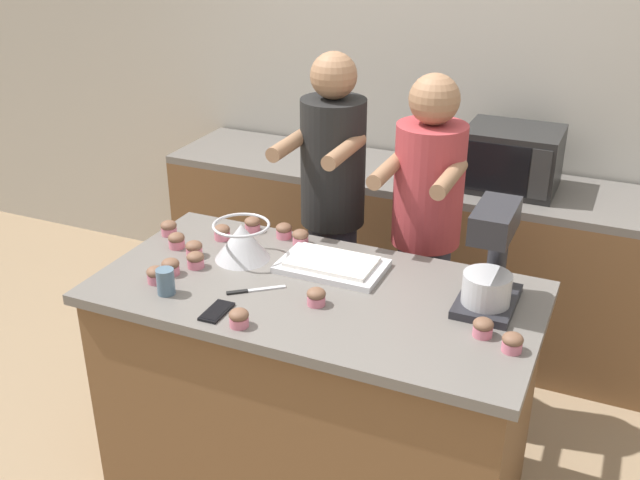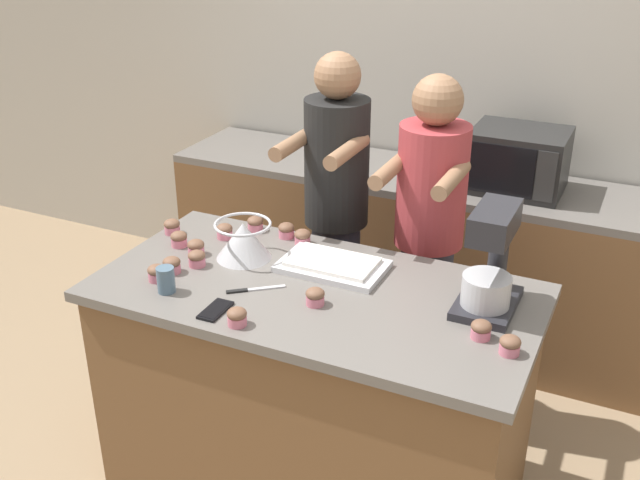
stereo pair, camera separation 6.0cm
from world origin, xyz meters
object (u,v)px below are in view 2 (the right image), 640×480
object	(u,v)px
cell_phone	(215,310)
cupcake_8	(510,345)
cupcake_10	(315,296)
mixing_bowl	(243,239)
stand_mixer	(491,265)
cupcake_1	(172,265)
cupcake_5	(255,223)
cupcake_12	(197,258)
drinking_glass	(166,280)
cupcake_11	(225,231)
microwave_oven	(518,160)
cupcake_7	(172,226)
cupcake_4	(302,237)
person_right	(427,247)
baking_tray	(332,265)
cupcake_13	(481,329)
cupcake_0	(237,317)
cupcake_6	(157,273)
cupcake_3	(179,239)
cupcake_2	(286,230)
knife	(252,290)
cupcake_9	(196,247)
person_left	(336,224)

from	to	relation	value
cell_phone	cupcake_8	bearing A→B (deg)	10.25
cupcake_10	mixing_bowl	bearing A→B (deg)	152.94
stand_mixer	cupcake_1	distance (m)	1.19
cupcake_5	cupcake_12	world-z (taller)	same
drinking_glass	cupcake_11	distance (m)	0.49
stand_mixer	microwave_oven	world-z (taller)	stand_mixer
cell_phone	cupcake_7	size ratio (longest dim) A/B	2.12
cupcake_4	cupcake_10	size ratio (longest dim) A/B	1.00
person_right	baking_tray	xyz separation A→B (m)	(-0.23, -0.50, 0.10)
person_right	cupcake_13	xyz separation A→B (m)	(0.42, -0.74, 0.11)
stand_mixer	microwave_oven	bearing A→B (deg)	97.39
baking_tray	cupcake_1	xyz separation A→B (m)	(-0.55, -0.29, 0.01)
person_right	cupcake_11	size ratio (longest dim) A/B	23.71
cupcake_0	cupcake_6	distance (m)	0.46
stand_mixer	cupcake_10	distance (m)	0.62
stand_mixer	mixing_bowl	bearing A→B (deg)	-178.40
mixing_bowl	cupcake_3	distance (m)	0.30
cupcake_2	knife	bearing A→B (deg)	-77.92
cupcake_0	cupcake_9	size ratio (longest dim) A/B	1.00
cupcake_8	cupcake_11	size ratio (longest dim) A/B	1.00
cupcake_12	cupcake_13	world-z (taller)	same
person_right	cupcake_11	distance (m)	0.88
person_left	cupcake_4	xyz separation A→B (m)	(0.01, -0.35, 0.08)
person_left	cupcake_8	distance (m)	1.25
cell_phone	cupcake_0	size ratio (longest dim) A/B	2.12
cell_phone	cupcake_7	bearing A→B (deg)	137.57
cell_phone	cupcake_2	distance (m)	0.65
cupcake_11	cupcake_13	bearing A→B (deg)	-14.40
cupcake_12	cupcake_13	size ratio (longest dim) A/B	1.00
cupcake_6	cupcake_10	bearing A→B (deg)	8.53
cupcake_0	cupcake_13	bearing A→B (deg)	19.63
baking_tray	cupcake_4	size ratio (longest dim) A/B	5.92
knife	cupcake_0	xyz separation A→B (m)	(0.08, -0.23, 0.03)
mixing_bowl	drinking_glass	distance (m)	0.38
stand_mixer	drinking_glass	bearing A→B (deg)	-160.29
cupcake_3	cupcake_2	bearing A→B (deg)	36.38
cell_phone	cupcake_12	world-z (taller)	cupcake_12
cupcake_1	cupcake_5	world-z (taller)	same
cupcake_8	cupcake_1	bearing A→B (deg)	-180.00
stand_mixer	microwave_oven	size ratio (longest dim) A/B	0.85
cupcake_1	cupcake_11	size ratio (longest dim) A/B	1.00
person_right	drinking_glass	world-z (taller)	person_right
cupcake_13	cupcake_7	bearing A→B (deg)	170.07
knife	cupcake_11	size ratio (longest dim) A/B	2.67
cupcake_7	cupcake_8	world-z (taller)	same
cupcake_0	cupcake_2	size ratio (longest dim) A/B	1.00
person_left	microwave_oven	bearing A→B (deg)	46.48
cupcake_5	cupcake_6	size ratio (longest dim) A/B	1.00
cupcake_3	cupcake_12	world-z (taller)	same
cupcake_6	cupcake_2	bearing A→B (deg)	64.43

